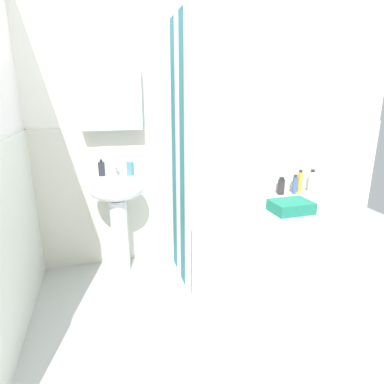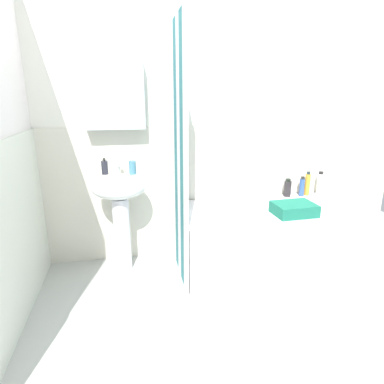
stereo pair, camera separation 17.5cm
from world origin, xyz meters
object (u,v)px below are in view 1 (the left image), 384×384
Objects in this scene: sink at (118,203)px; shampoo_bottle at (312,181)px; body_wash_bottle at (281,186)px; toothbrush_cup at (130,168)px; lotion_bottle at (300,182)px; conditioner_bottle at (295,185)px; towel_folded at (291,207)px; soap_dispenser at (102,169)px; bathtub at (263,234)px.

sink is 3.69× the size of shampoo_bottle.
shampoo_bottle is 1.33× the size of body_wash_bottle.
toothbrush_cup reaches higher than lotion_bottle.
body_wash_bottle is (-0.33, 0.00, -0.03)m from shampoo_bottle.
toothbrush_cup is at bearing -176.44° from shampoo_bottle.
conditioner_bottle is 0.56m from towel_folded.
soap_dispenser is 0.22m from toothbrush_cup.
bathtub is 4.59× the size of towel_folded.
lotion_bottle reaches higher than towel_folded.
sink is 2.56× the size of towel_folded.
soap_dispenser is at bearing 170.99° from bathtub.
conditioner_bottle is 0.58× the size of towel_folded.
sink is 7.67× the size of toothbrush_cup.
body_wash_bottle is at bearing 2.62° from soap_dispenser.
toothbrush_cup reaches higher than body_wash_bottle.
towel_folded is at bearing -14.98° from soap_dispenser.
bathtub is (1.12, -0.17, -0.63)m from toothbrush_cup.
toothbrush_cup is 1.47m from body_wash_bottle.
soap_dispenser is 0.41× the size of towel_folded.
shampoo_bottle is at bearing -0.60° from body_wash_bottle.
toothbrush_cup is (0.12, 0.01, 0.28)m from sink.
sink is 4.89× the size of body_wash_bottle.
soap_dispenser is at bearing 170.28° from toothbrush_cup.
shampoo_bottle is at bearing 2.47° from conditioner_bottle.
lotion_bottle is at bearing 4.23° from sink.
soap_dispenser reaches higher than conditioner_bottle.
towel_folded is at bearing -15.88° from toothbrush_cup.
bathtub is at bearing -150.74° from lotion_bottle.
sink reaches higher than body_wash_bottle.
bathtub is 7.92× the size of conditioner_bottle.
conditioner_bottle is at bearing 2.04° from soap_dispenser.
towel_folded is at bearing -110.68° from body_wash_bottle.
bathtub is 0.64m from conditioner_bottle.
sink is 1.89m from shampoo_bottle.
sink is at bearing -176.27° from shampoo_bottle.
towel_folded is (-0.32, -0.46, -0.04)m from conditioner_bottle.
toothbrush_cup reaches higher than towel_folded.
shampoo_bottle is at bearing 3.73° from sink.
toothbrush_cup is 0.07× the size of bathtub.
bathtub is 0.70m from lotion_bottle.
body_wash_bottle is at bearing 69.32° from towel_folded.
toothbrush_cup is at bearing -175.91° from lotion_bottle.
sink is 1.70m from conditioner_bottle.
bathtub is at bearing -137.70° from body_wash_bottle.
shampoo_bottle is at bearing 2.08° from soap_dispenser.
body_wash_bottle is (-0.20, -0.00, -0.03)m from lotion_bottle.
lotion_bottle reaches higher than shampoo_bottle.
toothbrush_cup reaches higher than bathtub.
sink is at bearing -175.77° from lotion_bottle.
soap_dispenser is 1.57m from towel_folded.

